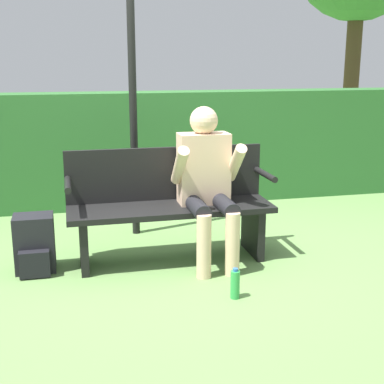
{
  "coord_description": "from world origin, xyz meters",
  "views": [
    {
      "loc": [
        -0.78,
        -4.04,
        1.6
      ],
      "look_at": [
        0.15,
        -0.1,
        0.59
      ],
      "focal_mm": 50.0,
      "sensor_mm": 36.0,
      "label": 1
    }
  ],
  "objects_px": {
    "water_bottle": "(235,284)",
    "park_bench": "(169,204)",
    "backpack": "(35,245)",
    "signpost": "(132,53)",
    "person_seated": "(207,178)"
  },
  "relations": [
    {
      "from": "park_bench",
      "to": "person_seated",
      "type": "height_order",
      "value": "person_seated"
    },
    {
      "from": "water_bottle",
      "to": "park_bench",
      "type": "bearing_deg",
      "value": 108.3
    },
    {
      "from": "backpack",
      "to": "water_bottle",
      "type": "relative_size",
      "value": 2.04
    },
    {
      "from": "person_seated",
      "to": "signpost",
      "type": "xyz_separation_m",
      "value": [
        -0.47,
        0.81,
        0.96
      ]
    },
    {
      "from": "park_bench",
      "to": "signpost",
      "type": "relative_size",
      "value": 0.57
    },
    {
      "from": "backpack",
      "to": "person_seated",
      "type": "bearing_deg",
      "value": -2.99
    },
    {
      "from": "park_bench",
      "to": "person_seated",
      "type": "distance_m",
      "value": 0.38
    },
    {
      "from": "park_bench",
      "to": "backpack",
      "type": "relative_size",
      "value": 3.7
    },
    {
      "from": "person_seated",
      "to": "water_bottle",
      "type": "distance_m",
      "value": 0.95
    },
    {
      "from": "park_bench",
      "to": "person_seated",
      "type": "xyz_separation_m",
      "value": [
        0.28,
        -0.12,
        0.23
      ]
    },
    {
      "from": "park_bench",
      "to": "backpack",
      "type": "xyz_separation_m",
      "value": [
        -1.07,
        -0.05,
        -0.25
      ]
    },
    {
      "from": "person_seated",
      "to": "signpost",
      "type": "distance_m",
      "value": 1.34
    },
    {
      "from": "water_bottle",
      "to": "signpost",
      "type": "height_order",
      "value": "signpost"
    },
    {
      "from": "person_seated",
      "to": "water_bottle",
      "type": "relative_size",
      "value": 5.71
    },
    {
      "from": "park_bench",
      "to": "water_bottle",
      "type": "relative_size",
      "value": 7.54
    }
  ]
}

